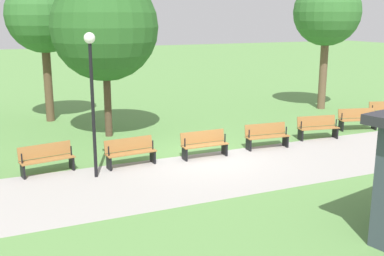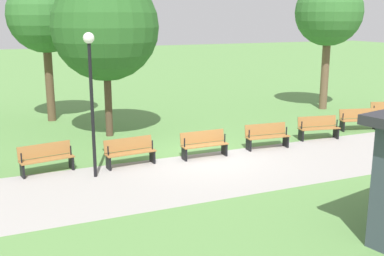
% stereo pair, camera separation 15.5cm
% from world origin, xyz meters
% --- Properties ---
extents(ground_plane, '(120.00, 120.00, 0.00)m').
position_xyz_m(ground_plane, '(0.00, 0.00, 0.00)').
color(ground_plane, '#5B8C47').
extents(path_paving, '(40.21, 4.09, 0.01)m').
position_xyz_m(path_paving, '(0.00, 1.56, 0.00)').
color(path_paving, '#A39E99').
rests_on(path_paving, ground).
extents(bench_2, '(1.69, 0.87, 0.89)m').
position_xyz_m(bench_2, '(-7.63, -1.05, 0.47)').
color(bench_2, '#996633').
rests_on(bench_2, ground).
extents(bench_3, '(1.68, 0.74, 0.89)m').
position_xyz_m(bench_3, '(-5.11, -0.50, 0.47)').
color(bench_3, '#996633').
rests_on(bench_3, ground).
extents(bench_4, '(1.65, 0.61, 0.89)m').
position_xyz_m(bench_4, '(-2.57, -0.18, 0.47)').
color(bench_4, '#996633').
rests_on(bench_4, ground).
extents(bench_5, '(1.62, 0.47, 0.89)m').
position_xyz_m(bench_5, '(-0.00, -0.07, 0.47)').
color(bench_5, '#996633').
rests_on(bench_5, ground).
extents(bench_6, '(1.65, 0.61, 0.89)m').
position_xyz_m(bench_6, '(2.57, -0.18, 0.47)').
color(bench_6, '#996633').
rests_on(bench_6, ground).
extents(bench_7, '(1.68, 0.74, 0.89)m').
position_xyz_m(bench_7, '(5.11, -0.50, 0.47)').
color(bench_7, '#996633').
rests_on(bench_7, ground).
extents(tree_0, '(3.28, 3.28, 6.38)m').
position_xyz_m(tree_0, '(3.99, -8.13, 4.69)').
color(tree_0, brown).
rests_on(tree_0, ground).
extents(tree_1, '(4.12, 4.12, 6.34)m').
position_xyz_m(tree_1, '(2.23, -4.27, 4.27)').
color(tree_1, '#4C3828').
rests_on(tree_1, ground).
extents(tree_2, '(3.34, 3.34, 6.56)m').
position_xyz_m(tree_2, '(-9.31, -5.46, 4.84)').
color(tree_2, brown).
rests_on(tree_2, ground).
extents(lamp_post, '(0.32, 0.32, 4.26)m').
position_xyz_m(lamp_post, '(3.83, 0.47, 2.94)').
color(lamp_post, black).
rests_on(lamp_post, ground).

